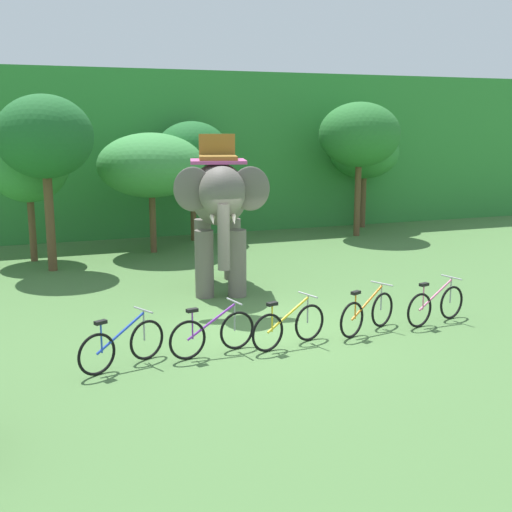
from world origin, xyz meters
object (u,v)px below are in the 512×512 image
(tree_right, at_px, (364,152))
(tree_left, at_px, (45,137))
(tree_far_left, at_px, (359,135))
(bike_pink, at_px, (436,305))
(elephant, at_px, (219,201))
(tree_center, at_px, (151,165))
(bike_purple, at_px, (213,334))
(bike_blue, at_px, (122,345))
(bike_orange, at_px, (367,313))
(bike_yellow, at_px, (289,326))
(tree_center_left, at_px, (28,165))
(tree_far_right, at_px, (192,152))

(tree_right, bearing_deg, tree_left, -161.98)
(tree_far_left, relative_size, bike_pink, 2.88)
(tree_far_left, xyz_separation_m, elephant, (-7.06, -5.92, -1.43))
(tree_center, relative_size, bike_purple, 2.24)
(tree_right, height_order, bike_blue, tree_right)
(bike_orange, bearing_deg, tree_center, 103.55)
(tree_center, relative_size, tree_far_left, 0.79)
(bike_blue, xyz_separation_m, bike_purple, (1.60, 0.07, 0.00))
(bike_yellow, distance_m, bike_orange, 1.78)
(tree_center, bearing_deg, bike_purple, -95.37)
(tree_far_left, height_order, bike_purple, tree_far_left)
(tree_right, distance_m, bike_purple, 15.59)
(tree_center_left, bearing_deg, bike_pink, -51.25)
(bike_purple, xyz_separation_m, bike_yellow, (1.44, -0.07, 0.00))
(tree_far_left, bearing_deg, elephant, -140.00)
(tree_center_left, relative_size, bike_pink, 2.39)
(elephant, height_order, bike_yellow, elephant)
(tree_far_right, xyz_separation_m, bike_purple, (-2.67, -11.32, -2.70))
(tree_center, height_order, elephant, elephant)
(tree_center, xyz_separation_m, bike_pink, (3.91, -9.49, -2.37))
(tree_center_left, relative_size, tree_far_right, 0.97)
(tree_far_left, distance_m, elephant, 9.33)
(elephant, bearing_deg, tree_left, 134.77)
(bike_yellow, bearing_deg, tree_right, 55.41)
(elephant, bearing_deg, tree_far_right, 80.22)
(bike_orange, xyz_separation_m, bike_pink, (1.62, 0.04, 0.00))
(tree_far_left, height_order, bike_blue, tree_far_left)
(tree_center_left, distance_m, bike_purple, 10.26)
(tree_center_left, distance_m, bike_orange, 11.41)
(tree_center, bearing_deg, tree_right, 14.34)
(bike_blue, relative_size, bike_purple, 0.93)
(tree_center_left, xyz_separation_m, bike_purple, (2.72, -9.58, -2.48))
(tree_left, xyz_separation_m, bike_blue, (0.67, -8.10, -3.28))
(tree_left, bearing_deg, bike_pink, -47.87)
(elephant, bearing_deg, bike_purple, -108.82)
(tree_far_right, bearing_deg, bike_pink, -79.07)
(tree_far_right, bearing_deg, bike_blue, -110.55)
(tree_left, xyz_separation_m, tree_far_right, (4.94, 3.29, -0.58))
(tree_left, xyz_separation_m, bike_pink, (7.09, -7.84, -3.28))
(tree_left, distance_m, tree_far_right, 5.97)
(bike_blue, distance_m, bike_pink, 6.43)
(bike_yellow, height_order, bike_pink, same)
(elephant, relative_size, bike_blue, 2.72)
(tree_far_right, height_order, bike_orange, tree_far_right)
(tree_left, height_order, tree_far_right, tree_left)
(tree_far_left, distance_m, bike_pink, 11.15)
(tree_far_left, bearing_deg, tree_left, -168.64)
(elephant, relative_size, bike_pink, 2.55)
(tree_center, xyz_separation_m, elephant, (0.55, -5.40, -0.55))
(tree_center, bearing_deg, tree_center_left, -178.49)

